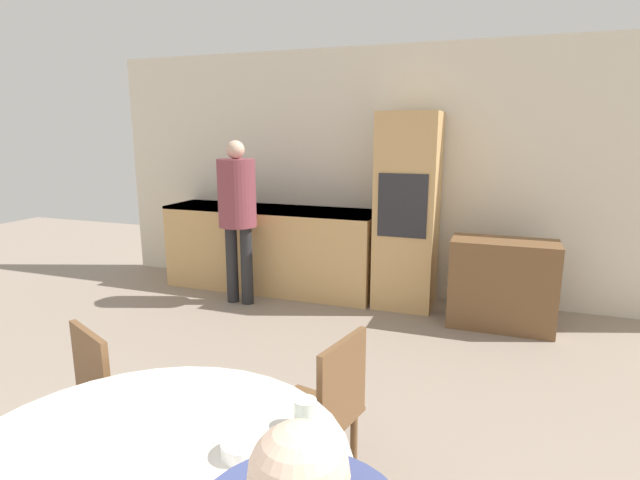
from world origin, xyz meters
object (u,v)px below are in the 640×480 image
(chair_far_right, at_px, (323,411))
(oven_unit, at_px, (408,211))
(chair_far_left, at_px, (73,412))
(cup, at_px, (305,413))
(sideboard, at_px, (502,284))
(person_standing, at_px, (237,205))
(bowl_centre, at_px, (244,448))

(chair_far_right, bearing_deg, oven_unit, -164.25)
(chair_far_left, xyz_separation_m, cup, (1.18, -0.11, 0.30))
(oven_unit, distance_m, sideboard, 1.13)
(person_standing, bearing_deg, chair_far_left, -76.09)
(sideboard, height_order, person_standing, person_standing)
(chair_far_right, xyz_separation_m, cup, (0.11, -0.51, 0.30))
(sideboard, bearing_deg, bowl_centre, -103.03)
(sideboard, distance_m, chair_far_right, 2.75)
(person_standing, bearing_deg, oven_unit, 18.46)
(oven_unit, distance_m, chair_far_right, 2.99)
(chair_far_left, bearing_deg, person_standing, 129.28)
(person_standing, bearing_deg, bowl_centre, -60.73)
(chair_far_right, bearing_deg, person_standing, -131.09)
(chair_far_right, bearing_deg, bowl_centre, 11.83)
(bowl_centre, bearing_deg, person_standing, 119.27)
(person_standing, xyz_separation_m, bowl_centre, (1.76, -3.14, -0.26))
(sideboard, bearing_deg, chair_far_right, -106.21)
(sideboard, bearing_deg, cup, -101.73)
(chair_far_left, relative_size, person_standing, 0.51)
(chair_far_left, bearing_deg, cup, 20.25)
(chair_far_left, height_order, chair_far_right, same)
(sideboard, bearing_deg, oven_unit, 161.46)
(oven_unit, height_order, cup, oven_unit)
(chair_far_right, relative_size, person_standing, 0.51)
(chair_far_left, relative_size, cup, 8.64)
(oven_unit, bearing_deg, chair_far_right, -86.93)
(chair_far_right, height_order, bowl_centre, chair_far_right)
(sideboard, distance_m, person_standing, 2.62)
(oven_unit, relative_size, cup, 19.53)
(chair_far_left, relative_size, chair_far_right, 1.00)
(oven_unit, distance_m, bowl_centre, 3.68)
(person_standing, height_order, cup, person_standing)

